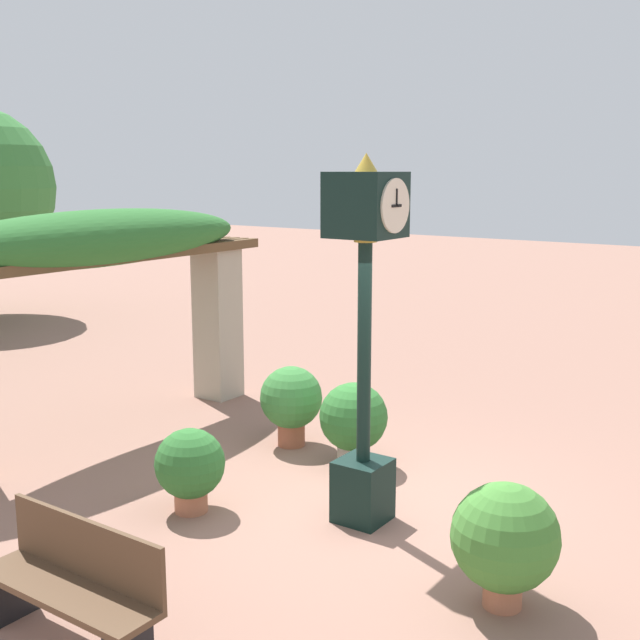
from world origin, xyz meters
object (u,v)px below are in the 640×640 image
pedestal_clock (365,319)px  potted_plant_near_right (190,466)px  potted_plant_near_left (505,539)px  park_bench (73,585)px  potted_plant_far_left (353,420)px  potted_plant_far_right (291,400)px

pedestal_clock → potted_plant_near_right: (-0.80, 1.50, -1.50)m
pedestal_clock → potted_plant_near_left: pedestal_clock is taller
pedestal_clock → park_bench: size_ratio=2.21×
potted_plant_near_left → potted_plant_near_right: (-0.10, 3.21, -0.09)m
potted_plant_far_left → potted_plant_far_right: size_ratio=0.98×
potted_plant_near_left → potted_plant_far_left: 3.17m
potted_plant_near_left → park_bench: 3.20m
potted_plant_near_right → park_bench: size_ratio=0.54×
potted_plant_far_right → park_bench: 4.38m
potted_plant_far_left → potted_plant_far_right: (0.15, 0.99, 0.03)m
potted_plant_near_left → potted_plant_far_left: bearing=53.9°
potted_plant_near_left → potted_plant_far_right: (2.01, 3.55, 0.01)m
park_bench → potted_plant_far_right: bearing=106.2°
park_bench → potted_plant_far_left: bearing=93.3°
potted_plant_near_left → potted_plant_near_right: potted_plant_near_left is taller
pedestal_clock → potted_plant_near_right: 2.27m
potted_plant_near_right → potted_plant_far_right: potted_plant_far_right is taller
potted_plant_near_right → park_bench: bearing=-157.2°
pedestal_clock → potted_plant_far_left: 2.03m
pedestal_clock → potted_plant_far_right: (1.31, 1.84, -1.40)m
potted_plant_near_left → potted_plant_far_left: (1.87, 2.56, -0.01)m
potted_plant_near_left → potted_plant_far_right: potted_plant_near_left is taller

